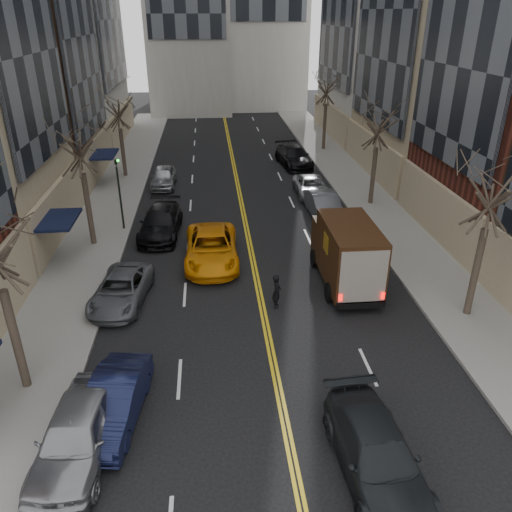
{
  "coord_description": "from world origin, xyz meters",
  "views": [
    {
      "loc": [
        -2.09,
        -6.43,
        11.96
      ],
      "look_at": [
        -0.2,
        13.3,
        2.2
      ],
      "focal_mm": 35.0,
      "sensor_mm": 36.0,
      "label": 1
    }
  ],
  "objects_px": {
    "pedestrian": "(277,291)",
    "ups_truck": "(346,253)",
    "taxi": "(212,248)",
    "observer_sedan": "(376,454)"
  },
  "relations": [
    {
      "from": "taxi",
      "to": "ups_truck",
      "type": "bearing_deg",
      "value": -24.32
    },
    {
      "from": "ups_truck",
      "to": "pedestrian",
      "type": "relative_size",
      "value": 3.74
    },
    {
      "from": "ups_truck",
      "to": "pedestrian",
      "type": "xyz_separation_m",
      "value": [
        -3.56,
        -1.83,
        -0.84
      ]
    },
    {
      "from": "ups_truck",
      "to": "taxi",
      "type": "xyz_separation_m",
      "value": [
        -6.37,
        2.92,
        -0.83
      ]
    },
    {
      "from": "ups_truck",
      "to": "observer_sedan",
      "type": "bearing_deg",
      "value": -99.74
    },
    {
      "from": "ups_truck",
      "to": "taxi",
      "type": "bearing_deg",
      "value": 155.58
    },
    {
      "from": "observer_sedan",
      "to": "taxi",
      "type": "bearing_deg",
      "value": 104.08
    },
    {
      "from": "taxi",
      "to": "observer_sedan",
      "type": "bearing_deg",
      "value": -72.08
    },
    {
      "from": "pedestrian",
      "to": "ups_truck",
      "type": "bearing_deg",
      "value": -52.31
    },
    {
      "from": "observer_sedan",
      "to": "taxi",
      "type": "relative_size",
      "value": 0.9
    }
  ]
}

